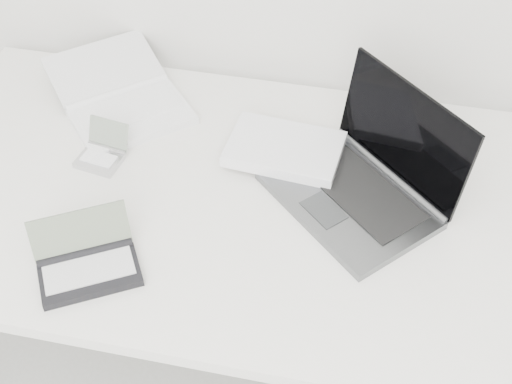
% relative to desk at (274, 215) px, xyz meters
% --- Properties ---
extents(desk, '(1.60, 0.80, 0.73)m').
position_rel_desk_xyz_m(desk, '(0.00, 0.00, 0.00)').
color(desk, white).
rests_on(desk, ground).
extents(laptop_large, '(0.51, 0.43, 0.23)m').
position_rel_desk_xyz_m(laptop_large, '(0.12, 0.08, 0.08)').
color(laptop_large, '#5D5F63').
rests_on(laptop_large, desk).
extents(netbook_open_white, '(0.42, 0.43, 0.07)m').
position_rel_desk_xyz_m(netbook_open_white, '(-0.41, 0.22, 0.07)').
color(netbook_open_white, white).
rests_on(netbook_open_white, desk).
extents(pda_silver, '(0.11, 0.12, 0.07)m').
position_rel_desk_xyz_m(pda_silver, '(-0.39, 0.05, 0.06)').
color(pda_silver, silver).
rests_on(pda_silver, desk).
extents(palmtop_charcoal, '(0.23, 0.22, 0.10)m').
position_rel_desk_xyz_m(palmtop_charcoal, '(-0.31, -0.25, 0.07)').
color(palmtop_charcoal, black).
rests_on(palmtop_charcoal, desk).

